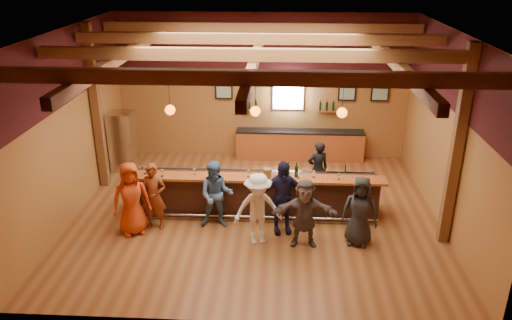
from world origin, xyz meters
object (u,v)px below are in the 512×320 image
object	(u,v)px
bar_counter	(256,193)
customer_dark	(360,211)
customer_redvest	(154,197)
bartender	(318,169)
back_bar_cabinet	(300,145)
ice_bucket	(267,173)
stainless_fridge	(123,141)
customer_brown	(304,213)
customer_orange	(131,199)
customer_white	(258,209)
customer_navy	(282,197)
bottle_a	(288,170)
customer_denim	(216,195)

from	to	relation	value
bar_counter	customer_dark	xyz separation A→B (m)	(2.37, -1.39, 0.29)
customer_redvest	bartender	bearing A→B (deg)	27.39
back_bar_cabinet	ice_bucket	size ratio (longest dim) A/B	17.52
stainless_fridge	customer_redvest	world-z (taller)	stainless_fridge
back_bar_cabinet	bar_counter	bearing A→B (deg)	-108.34
back_bar_cabinet	customer_brown	distance (m)	5.08
customer_orange	ice_bucket	xyz separation A→B (m)	(3.10, 0.85, 0.34)
customer_redvest	customer_white	xyz separation A→B (m)	(2.47, -0.53, 0.03)
back_bar_cabinet	customer_brown	world-z (taller)	customer_brown
customer_navy	bartender	xyz separation A→B (m)	(0.94, 1.94, -0.12)
customer_white	customer_navy	size ratio (longest dim) A/B	0.94
ice_bucket	back_bar_cabinet	bearing A→B (deg)	77.02
customer_orange	customer_white	distance (m)	2.94
customer_brown	customer_orange	bearing A→B (deg)	175.31
customer_orange	customer_white	bearing A→B (deg)	-28.71
back_bar_cabinet	bottle_a	distance (m)	3.84
customer_orange	customer_denim	size ratio (longest dim) A/B	1.06
bar_counter	ice_bucket	size ratio (longest dim) A/B	27.60
customer_redvest	customer_brown	distance (m)	3.55
customer_white	customer_navy	bearing A→B (deg)	28.39
bartender	customer_denim	bearing A→B (deg)	19.71
customer_navy	ice_bucket	size ratio (longest dim) A/B	7.88
bar_counter	customer_dark	bearing A→B (deg)	-30.27
ice_bucket	bottle_a	distance (m)	0.53
stainless_fridge	customer_white	bearing A→B (deg)	-42.80
customer_brown	customer_dark	distance (m)	1.23
customer_navy	bottle_a	distance (m)	0.88
bartender	bottle_a	size ratio (longest dim) A/B	4.62
customer_white	customer_brown	world-z (taller)	customer_white
customer_brown	customer_redvest	bearing A→B (deg)	170.64
stainless_fridge	customer_dark	size ratio (longest dim) A/B	1.10
back_bar_cabinet	customer_denim	xyz separation A→B (m)	(-2.08, -4.37, 0.36)
bar_counter	customer_redvest	size ratio (longest dim) A/B	3.84
customer_redvest	back_bar_cabinet	bearing A→B (deg)	53.37
back_bar_cabinet	customer_orange	bearing A→B (deg)	-130.04
customer_navy	back_bar_cabinet	bearing A→B (deg)	71.57
back_bar_cabinet	customer_redvest	size ratio (longest dim) A/B	2.44
customer_orange	customer_white	xyz separation A→B (m)	(2.93, -0.28, -0.04)
customer_redvest	customer_dark	size ratio (longest dim) A/B	1.01
customer_navy	customer_orange	bearing A→B (deg)	172.03
customer_denim	customer_dark	size ratio (longest dim) A/B	1.02
customer_dark	customer_orange	bearing A→B (deg)	-168.31
customer_dark	customer_navy	bearing A→B (deg)	-179.65
customer_redvest	customer_brown	size ratio (longest dim) A/B	1.03
back_bar_cabinet	customer_white	xyz separation A→B (m)	(-1.07, -5.04, 0.37)
stainless_fridge	bartender	size ratio (longest dim) A/B	1.15
bar_counter	customer_denim	xyz separation A→B (m)	(-0.90, -0.80, 0.31)
customer_brown	ice_bucket	distance (m)	1.51
customer_brown	bottle_a	xyz separation A→B (m)	(-0.36, 1.33, 0.44)
customer_brown	customer_dark	world-z (taller)	customer_dark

